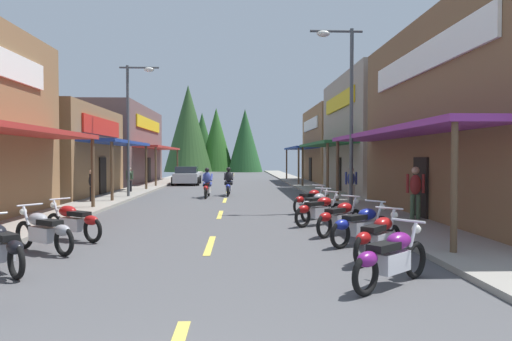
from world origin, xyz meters
TOP-DOWN VIEW (x-y plane):
  - ground at (0.00, 26.24)m, footprint 9.12×82.49m
  - sidewalk_left at (-5.65, 26.24)m, footprint 2.18×82.49m
  - sidewalk_right at (5.65, 26.24)m, footprint 2.18×82.49m
  - centerline_dashes at (0.00, 28.86)m, footprint 0.16×56.11m
  - storefront_left_middle at (-10.04, 22.57)m, footprint 8.49×9.06m
  - storefront_left_far at (-9.81, 35.40)m, footprint 8.00×13.03m
  - storefront_right_middle at (9.96, 24.86)m, footprint 8.29×10.52m
  - storefront_right_far at (9.77, 35.89)m, footprint 7.93×10.08m
  - streetlamp_left at (-4.69, 21.02)m, footprint 1.99×0.30m
  - streetlamp_right at (4.69, 14.73)m, footprint 1.99×0.30m
  - motorcycle_parked_right_0 at (3.14, 4.67)m, footprint 1.69×1.47m
  - motorcycle_parked_right_1 at (3.50, 6.54)m, footprint 1.48×1.68m
  - motorcycle_parked_right_2 at (3.59, 8.18)m, footprint 1.80×1.33m
  - motorcycle_parked_right_3 at (3.40, 9.63)m, footprint 1.60×1.57m
  - motorcycle_parked_right_4 at (3.15, 11.39)m, footprint 1.76×1.38m
  - motorcycle_parked_right_5 at (3.30, 12.84)m, footprint 1.37×1.77m
  - motorcycle_parked_right_6 at (3.39, 14.61)m, footprint 1.58×1.59m
  - motorcycle_parked_left_1 at (-3.62, 5.84)m, footprint 1.60×1.57m
  - motorcycle_parked_left_2 at (-3.59, 7.60)m, footprint 1.80×1.32m
  - motorcycle_parked_left_3 at (-3.49, 9.12)m, footprint 1.84×1.26m
  - rider_cruising_lead at (-0.97, 21.33)m, footprint 0.60×2.14m
  - rider_cruising_trailing at (0.12, 22.58)m, footprint 0.60×2.14m
  - pedestrian_by_shop at (5.74, 17.88)m, footprint 0.57×0.31m
  - pedestrian_browsing at (-5.95, 18.31)m, footprint 0.41×0.50m
  - pedestrian_waiting at (-5.67, 24.30)m, footprint 0.48×0.42m
  - pedestrian_strolling at (6.33, 11.86)m, footprint 0.56×0.34m
  - parked_car_curbside at (-3.36, 33.14)m, footprint 2.18×4.36m
  - treeline_backdrop at (-3.45, 67.78)m, footprint 14.89×10.75m

SIDE VIEW (x-z plane):
  - ground at x=0.00m, z-range -0.10..0.00m
  - centerline_dashes at x=0.00m, z-range 0.00..0.01m
  - sidewalk_left at x=-5.65m, z-range 0.00..0.12m
  - sidewalk_right at x=5.65m, z-range 0.00..0.12m
  - motorcycle_parked_right_0 at x=3.14m, z-range -0.03..1.01m
  - motorcycle_parked_right_1 at x=3.50m, z-range -0.03..1.01m
  - motorcycle_parked_right_2 at x=3.59m, z-range -0.03..1.01m
  - motorcycle_parked_right_3 at x=3.40m, z-range -0.03..1.01m
  - motorcycle_parked_right_4 at x=3.15m, z-range -0.03..1.01m
  - motorcycle_parked_right_5 at x=3.30m, z-range -0.03..1.01m
  - motorcycle_parked_right_6 at x=3.39m, z-range -0.03..1.01m
  - motorcycle_parked_left_1 at x=-3.62m, z-range -0.03..1.01m
  - motorcycle_parked_left_2 at x=-3.59m, z-range -0.03..1.01m
  - motorcycle_parked_left_3 at x=-3.49m, z-range -0.03..1.01m
  - rider_cruising_lead at x=-0.97m, z-range -0.13..1.44m
  - rider_cruising_trailing at x=0.12m, z-range -0.13..1.44m
  - parked_car_curbside at x=-3.36m, z-range -0.01..1.39m
  - pedestrian_browsing at x=-5.95m, z-range 0.11..1.66m
  - pedestrian_waiting at x=-5.67m, z-range 0.11..1.66m
  - pedestrian_by_shop at x=5.74m, z-range 0.13..1.80m
  - pedestrian_strolling at x=6.33m, z-range 0.15..1.95m
  - storefront_left_middle at x=-10.04m, z-range 0.01..4.81m
  - storefront_left_far at x=-9.81m, z-range 0.00..6.17m
  - storefront_right_far at x=9.77m, z-range 0.00..6.24m
  - storefront_right_middle at x=9.96m, z-range 0.00..6.97m
  - streetlamp_left at x=-4.69m, z-range 0.95..7.71m
  - streetlamp_right at x=4.69m, z-range 0.96..7.92m
  - treeline_backdrop at x=-3.45m, z-range -1.06..11.91m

